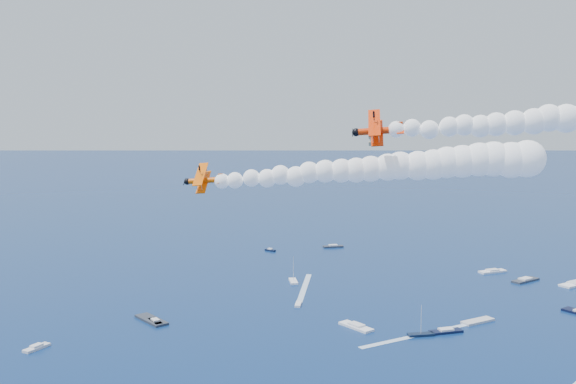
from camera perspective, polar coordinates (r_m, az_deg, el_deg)
The scene contains 6 objects.
biplane_lead at distance 110.15m, azimuth 7.68°, elevation 5.15°, with size 8.30×9.31×5.61m, color #FB3305, non-canonical shape.
biplane_trail at distance 119.25m, azimuth -7.06°, elevation 0.97°, with size 7.12×7.98×4.81m, color #FF6005, non-canonical shape.
smoke_trail_lead at distance 113.65m, azimuth 22.56°, elevation 5.84°, with size 53.25×28.62×10.69m, color white, non-canonical shape.
smoke_trail_trail at distance 116.76m, azimuth 7.01°, elevation 1.92°, with size 51.76×31.53×10.69m, color white, non-canonical shape.
spectator_boats at distance 211.95m, azimuth 16.50°, elevation -10.50°, with size 231.08×165.42×0.70m.
boat_wakes at distance 214.54m, azimuth 16.31°, elevation -10.37°, with size 160.08×83.49×0.04m.
Camera 1 is at (59.95, -79.79, 63.65)m, focal length 42.02 mm.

